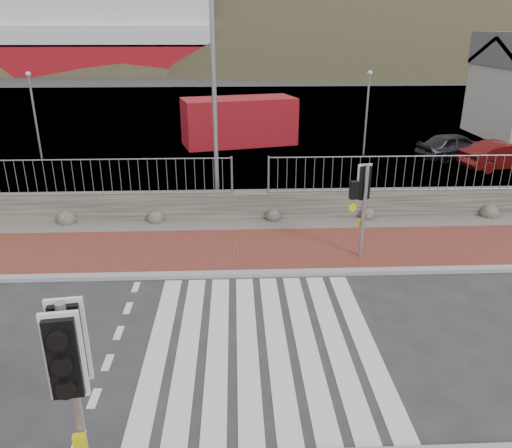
{
  "coord_description": "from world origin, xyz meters",
  "views": [
    {
      "loc": [
        -0.49,
        -8.55,
        6.0
      ],
      "look_at": [
        0.01,
        3.0,
        1.44
      ],
      "focal_mm": 35.0,
      "sensor_mm": 36.0,
      "label": 1
    }
  ],
  "objects_px": {
    "car_a": "(455,146)",
    "streetlight": "(218,63)",
    "traffic_signal_far": "(364,192)",
    "shipping_container": "(239,121)",
    "traffic_signal_near": "(70,365)",
    "ferry": "(62,33)",
    "car_b": "(503,156)"
  },
  "relations": [
    {
      "from": "streetlight",
      "to": "traffic_signal_near",
      "type": "bearing_deg",
      "value": -96.58
    },
    {
      "from": "shipping_container",
      "to": "car_a",
      "type": "height_order",
      "value": "shipping_container"
    },
    {
      "from": "traffic_signal_far",
      "to": "streetlight",
      "type": "xyz_separation_m",
      "value": [
        -3.9,
        4.2,
        3.02
      ]
    },
    {
      "from": "shipping_container",
      "to": "car_a",
      "type": "distance_m",
      "value": 11.18
    },
    {
      "from": "traffic_signal_near",
      "to": "streetlight",
      "type": "height_order",
      "value": "streetlight"
    },
    {
      "from": "traffic_signal_near",
      "to": "streetlight",
      "type": "distance_m",
      "value": 12.04
    },
    {
      "from": "car_b",
      "to": "ferry",
      "type": "bearing_deg",
      "value": 22.4
    },
    {
      "from": "traffic_signal_far",
      "to": "shipping_container",
      "type": "bearing_deg",
      "value": -91.05
    },
    {
      "from": "shipping_container",
      "to": "car_b",
      "type": "bearing_deg",
      "value": -40.21
    },
    {
      "from": "ferry",
      "to": "traffic_signal_near",
      "type": "height_order",
      "value": "ferry"
    },
    {
      "from": "ferry",
      "to": "streetlight",
      "type": "xyz_separation_m",
      "value": [
        23.67,
        -59.8,
        -0.39
      ]
    },
    {
      "from": "traffic_signal_near",
      "to": "car_a",
      "type": "bearing_deg",
      "value": 48.04
    },
    {
      "from": "ferry",
      "to": "shipping_container",
      "type": "bearing_deg",
      "value": -63.56
    },
    {
      "from": "traffic_signal_far",
      "to": "shipping_container",
      "type": "height_order",
      "value": "traffic_signal_far"
    },
    {
      "from": "ferry",
      "to": "traffic_signal_near",
      "type": "xyz_separation_m",
      "value": [
        22.14,
        -71.43,
        -3.12
      ]
    },
    {
      "from": "ferry",
      "to": "car_b",
      "type": "relative_size",
      "value": 13.16
    },
    {
      "from": "car_a",
      "to": "streetlight",
      "type": "bearing_deg",
      "value": 107.36
    },
    {
      "from": "traffic_signal_near",
      "to": "shipping_container",
      "type": "relative_size",
      "value": 0.51
    },
    {
      "from": "ferry",
      "to": "traffic_signal_near",
      "type": "distance_m",
      "value": 74.85
    },
    {
      "from": "streetlight",
      "to": "car_a",
      "type": "xyz_separation_m",
      "value": [
        11.21,
        6.82,
        -4.32
      ]
    },
    {
      "from": "traffic_signal_near",
      "to": "streetlight",
      "type": "bearing_deg",
      "value": 75.17
    },
    {
      "from": "streetlight",
      "to": "car_b",
      "type": "bearing_deg",
      "value": 22.27
    },
    {
      "from": "shipping_container",
      "to": "car_a",
      "type": "bearing_deg",
      "value": -34.62
    },
    {
      "from": "traffic_signal_far",
      "to": "car_b",
      "type": "relative_size",
      "value": 0.71
    },
    {
      "from": "traffic_signal_far",
      "to": "car_b",
      "type": "distance_m",
      "value": 12.69
    },
    {
      "from": "streetlight",
      "to": "shipping_container",
      "type": "bearing_deg",
      "value": 86.95
    },
    {
      "from": "traffic_signal_far",
      "to": "car_b",
      "type": "bearing_deg",
      "value": -146.67
    },
    {
      "from": "ferry",
      "to": "car_b",
      "type": "bearing_deg",
      "value": -56.52
    },
    {
      "from": "car_a",
      "to": "car_b",
      "type": "height_order",
      "value": "car_a"
    },
    {
      "from": "traffic_signal_far",
      "to": "car_a",
      "type": "relative_size",
      "value": 0.71
    },
    {
      "from": "traffic_signal_near",
      "to": "shipping_container",
      "type": "bearing_deg",
      "value": 76.85
    },
    {
      "from": "ferry",
      "to": "shipping_container",
      "type": "xyz_separation_m",
      "value": [
        24.42,
        -49.09,
        -4.11
      ]
    }
  ]
}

